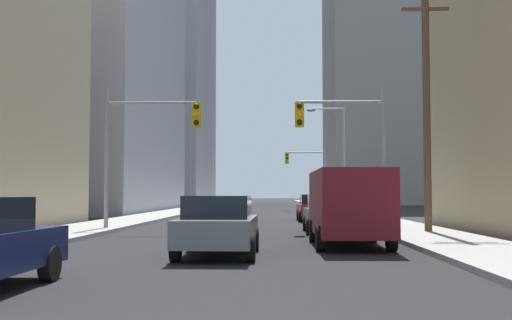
{
  "coord_description": "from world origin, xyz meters",
  "views": [
    {
      "loc": [
        1.32,
        -3.91,
        1.58
      ],
      "look_at": [
        0.0,
        37.15,
        3.8
      ],
      "focal_mm": 43.54,
      "sensor_mm": 36.0,
      "label": 1
    }
  ],
  "objects_px": {
    "sedan_red": "(315,208)",
    "cargo_van_maroon": "(348,203)",
    "traffic_signal_near_left": "(148,134)",
    "traffic_signal_far_right": "(307,167)",
    "traffic_signal_near_right": "(345,134)",
    "sedan_green": "(329,214)",
    "sedan_grey": "(218,226)"
  },
  "relations": [
    {
      "from": "sedan_grey",
      "to": "traffic_signal_near_right",
      "type": "bearing_deg",
      "value": 67.06
    },
    {
      "from": "sedan_red",
      "to": "traffic_signal_near_left",
      "type": "xyz_separation_m",
      "value": [
        -7.57,
        -9.53,
        3.28
      ]
    },
    {
      "from": "sedan_grey",
      "to": "traffic_signal_near_right",
      "type": "xyz_separation_m",
      "value": [
        4.33,
        10.22,
        3.27
      ]
    },
    {
      "from": "cargo_van_maroon",
      "to": "traffic_signal_far_right",
      "type": "height_order",
      "value": "traffic_signal_far_right"
    },
    {
      "from": "traffic_signal_far_right",
      "to": "sedan_grey",
      "type": "bearing_deg",
      "value": -95.87
    },
    {
      "from": "traffic_signal_near_left",
      "to": "traffic_signal_far_right",
      "type": "height_order",
      "value": "same"
    },
    {
      "from": "traffic_signal_near_right",
      "to": "traffic_signal_far_right",
      "type": "relative_size",
      "value": 1.0
    },
    {
      "from": "sedan_grey",
      "to": "traffic_signal_far_right",
      "type": "height_order",
      "value": "traffic_signal_far_right"
    },
    {
      "from": "traffic_signal_near_left",
      "to": "traffic_signal_near_right",
      "type": "bearing_deg",
      "value": -0.0
    },
    {
      "from": "sedan_grey",
      "to": "sedan_red",
      "type": "bearing_deg",
      "value": 79.56
    },
    {
      "from": "cargo_van_maroon",
      "to": "sedan_green",
      "type": "xyz_separation_m",
      "value": [
        -0.05,
        6.31,
        -0.52
      ]
    },
    {
      "from": "traffic_signal_near_right",
      "to": "traffic_signal_near_left",
      "type": "bearing_deg",
      "value": 180.0
    },
    {
      "from": "sedan_red",
      "to": "traffic_signal_far_right",
      "type": "bearing_deg",
      "value": 88.2
    },
    {
      "from": "sedan_green",
      "to": "traffic_signal_far_right",
      "type": "distance_m",
      "value": 33.08
    },
    {
      "from": "traffic_signal_near_right",
      "to": "traffic_signal_far_right",
      "type": "distance_m",
      "value": 32.05
    },
    {
      "from": "sedan_red",
      "to": "traffic_signal_near_left",
      "type": "bearing_deg",
      "value": -128.46
    },
    {
      "from": "sedan_red",
      "to": "cargo_van_maroon",
      "type": "bearing_deg",
      "value": -90.08
    },
    {
      "from": "sedan_grey",
      "to": "traffic_signal_near_right",
      "type": "distance_m",
      "value": 11.57
    },
    {
      "from": "traffic_signal_near_right",
      "to": "sedan_red",
      "type": "bearing_deg",
      "value": 94.13
    },
    {
      "from": "traffic_signal_near_left",
      "to": "traffic_signal_far_right",
      "type": "distance_m",
      "value": 33.1
    },
    {
      "from": "cargo_van_maroon",
      "to": "traffic_signal_near_right",
      "type": "relative_size",
      "value": 0.87
    },
    {
      "from": "sedan_green",
      "to": "traffic_signal_near_right",
      "type": "relative_size",
      "value": 0.7
    },
    {
      "from": "sedan_green",
      "to": "traffic_signal_far_right",
      "type": "bearing_deg",
      "value": 88.64
    },
    {
      "from": "cargo_van_maroon",
      "to": "traffic_signal_near_right",
      "type": "bearing_deg",
      "value": 84.34
    },
    {
      "from": "traffic_signal_near_left",
      "to": "traffic_signal_far_right",
      "type": "xyz_separation_m",
      "value": [
        8.28,
        32.05,
        -0.02
      ]
    },
    {
      "from": "traffic_signal_near_left",
      "to": "traffic_signal_near_right",
      "type": "distance_m",
      "value": 8.25
    },
    {
      "from": "traffic_signal_near_right",
      "to": "traffic_signal_far_right",
      "type": "height_order",
      "value": "same"
    },
    {
      "from": "sedan_green",
      "to": "sedan_red",
      "type": "bearing_deg",
      "value": 89.6
    },
    {
      "from": "sedan_green",
      "to": "traffic_signal_near_left",
      "type": "distance_m",
      "value": 8.23
    },
    {
      "from": "sedan_grey",
      "to": "sedan_red",
      "type": "relative_size",
      "value": 0.99
    },
    {
      "from": "traffic_signal_near_left",
      "to": "traffic_signal_near_right",
      "type": "xyz_separation_m",
      "value": [
        8.25,
        -0.0,
        -0.01
      ]
    },
    {
      "from": "traffic_signal_far_right",
      "to": "traffic_signal_near_left",
      "type": "bearing_deg",
      "value": -104.48
    }
  ]
}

